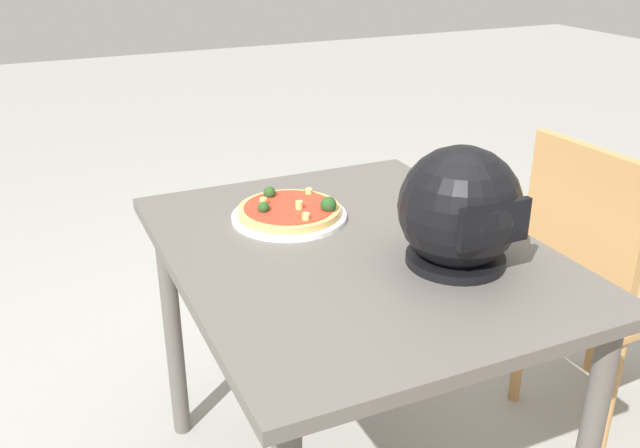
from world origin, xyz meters
TOP-DOWN VIEW (x-y plane):
  - dining_table at (0.00, 0.00)m, footprint 0.81×1.01m
  - pizza_plate at (0.07, -0.21)m, footprint 0.29×0.29m
  - pizza at (0.07, -0.21)m, footprint 0.25×0.25m
  - motorcycle_helmet at (-0.16, 0.17)m, footprint 0.26×0.26m
  - chair_side at (-0.76, 0.02)m, footprint 0.42×0.42m

SIDE VIEW (x-z plane):
  - chair_side at x=-0.76m, z-range 0.06..0.96m
  - dining_table at x=0.00m, z-range 0.27..1.02m
  - pizza_plate at x=0.07m, z-range 0.75..0.76m
  - pizza at x=0.07m, z-range 0.74..0.80m
  - motorcycle_helmet at x=-0.16m, z-range 0.74..1.00m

